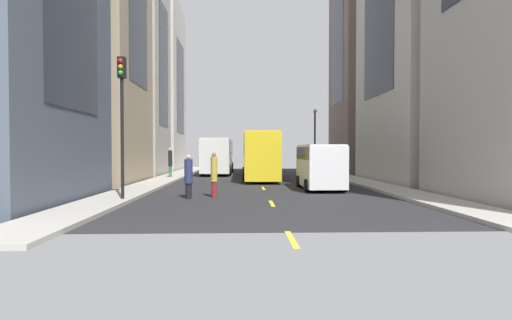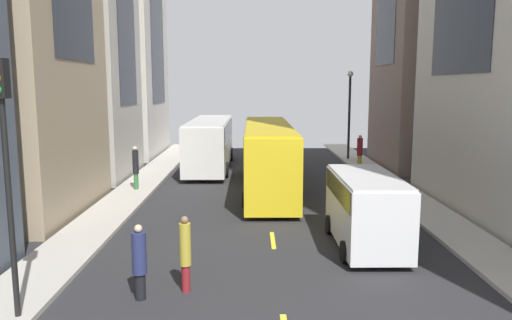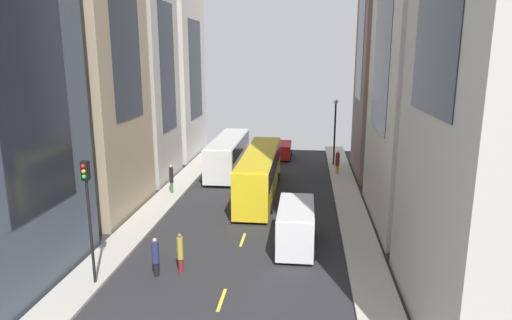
{
  "view_description": "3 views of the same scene",
  "coord_description": "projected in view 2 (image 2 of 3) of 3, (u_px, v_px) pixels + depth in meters",
  "views": [
    {
      "loc": [
        -1.24,
        -31.23,
        2.23
      ],
      "look_at": [
        -0.07,
        3.9,
        1.45
      ],
      "focal_mm": 28.71,
      "sensor_mm": 36.0,
      "label": 1
    },
    {
      "loc": [
        -0.77,
        -24.66,
        5.68
      ],
      "look_at": [
        -0.56,
        -0.05,
        1.96
      ],
      "focal_mm": 34.76,
      "sensor_mm": 36.0,
      "label": 2
    },
    {
      "loc": [
        3.68,
        -32.61,
        11.1
      ],
      "look_at": [
        -0.27,
        2.81,
        2.74
      ],
      "focal_mm": 31.73,
      "sensor_mm": 36.0,
      "label": 3
    }
  ],
  "objects": [
    {
      "name": "pedestrian_waiting_curb",
      "position": [
        185.0,
        252.0,
        13.61
      ],
      "size": [
        0.32,
        0.32,
        2.16
      ],
      "rotation": [
        0.0,
        0.0,
        5.37
      ],
      "color": "maroon",
      "rests_on": "ground"
    },
    {
      "name": "lane_stripe_6",
      "position": [
        260.0,
        147.0,
        46.0
      ],
      "size": [
        0.16,
        2.0,
        0.01
      ],
      "primitive_type": "cube",
      "color": "yellow",
      "rests_on": "ground"
    },
    {
      "name": "streetlamp_near",
      "position": [
        350.0,
        105.0,
        37.09
      ],
      "size": [
        0.44,
        0.44,
        6.6
      ],
      "color": "black",
      "rests_on": "ground"
    },
    {
      "name": "sidewalk_east",
      "position": [
        406.0,
        196.0,
        25.29
      ],
      "size": [
        2.12,
        44.0,
        0.15
      ],
      "primitive_type": "cube",
      "color": "#B2ADA3",
      "rests_on": "ground"
    },
    {
      "name": "lane_stripe_2",
      "position": [
        273.0,
        240.0,
        18.32
      ],
      "size": [
        0.16,
        2.0,
        0.01
      ],
      "primitive_type": "cube",
      "color": "yellow",
      "rests_on": "ground"
    },
    {
      "name": "streetcar_yellow",
      "position": [
        268.0,
        151.0,
        27.05
      ],
      "size": [
        2.7,
        13.48,
        3.59
      ],
      "color": "yellow",
      "rests_on": "ground"
    },
    {
      "name": "car_red_0",
      "position": [
        276.0,
        143.0,
        40.64
      ],
      "size": [
        1.91,
        4.25,
        1.64
      ],
      "color": "red",
      "rests_on": "ground"
    },
    {
      "name": "city_bus_white",
      "position": [
        210.0,
        139.0,
        33.94
      ],
      "size": [
        2.81,
        11.41,
        3.35
      ],
      "color": "silver",
      "rests_on": "ground"
    },
    {
      "name": "building_west_3",
      "position": [
        115.0,
        38.0,
        39.75
      ],
      "size": [
        6.8,
        9.44,
        18.9
      ],
      "color": "beige",
      "rests_on": "ground"
    },
    {
      "name": "lane_stripe_3",
      "position": [
        267.0,
        198.0,
        25.24
      ],
      "size": [
        0.16,
        2.0,
        0.01
      ],
      "primitive_type": "cube",
      "color": "yellow",
      "rests_on": "ground"
    },
    {
      "name": "lane_stripe_4",
      "position": [
        264.0,
        174.0,
        32.16
      ],
      "size": [
        0.16,
        2.0,
        0.01
      ],
      "primitive_type": "cube",
      "color": "yellow",
      "rests_on": "ground"
    },
    {
      "name": "traffic_light_near_corner",
      "position": [
        4.0,
        142.0,
        11.36
      ],
      "size": [
        0.32,
        0.44,
        6.14
      ],
      "color": "black",
      "rests_on": "ground"
    },
    {
      "name": "pedestrian_crossing_mid",
      "position": [
        136.0,
        166.0,
        26.44
      ],
      "size": [
        0.32,
        0.32,
        2.32
      ],
      "rotation": [
        0.0,
        0.0,
        6.01
      ],
      "color": "#336B38",
      "rests_on": "ground"
    },
    {
      "name": "pedestrian_crossing_near",
      "position": [
        360.0,
        150.0,
        34.28
      ],
      "size": [
        0.39,
        0.39,
        2.16
      ],
      "rotation": [
        0.0,
        0.0,
        3.94
      ],
      "color": "gold",
      "rests_on": "ground"
    },
    {
      "name": "delivery_van_white",
      "position": [
        366.0,
        205.0,
        17.39
      ],
      "size": [
        2.25,
        5.13,
        2.58
      ],
      "color": "white",
      "rests_on": "ground"
    },
    {
      "name": "sidewalk_west",
      "position": [
        127.0,
        197.0,
        25.17
      ],
      "size": [
        2.12,
        44.0,
        0.15
      ],
      "primitive_type": "cube",
      "color": "#B2ADA3",
      "rests_on": "ground"
    },
    {
      "name": "building_west_2",
      "position": [
        61.0,
        13.0,
        29.76
      ],
      "size": [
        7.85,
        7.31,
        19.91
      ],
      "color": "#B7B2A8",
      "rests_on": "ground"
    },
    {
      "name": "lane_stripe_5",
      "position": [
        262.0,
        158.0,
        39.08
      ],
      "size": [
        0.16,
        2.0,
        0.01
      ],
      "primitive_type": "cube",
      "color": "yellow",
      "rests_on": "ground"
    },
    {
      "name": "ground_plane",
      "position": [
        267.0,
        198.0,
        25.24
      ],
      "size": [
        40.35,
        40.35,
        0.0
      ],
      "primitive_type": "plane",
      "color": "#28282B"
    },
    {
      "name": "pedestrian_walking_far",
      "position": [
        139.0,
        261.0,
        13.13
      ],
      "size": [
        0.39,
        0.39,
        2.06
      ],
      "rotation": [
        0.0,
        0.0,
        1.01
      ],
      "color": "black",
      "rests_on": "ground"
    }
  ]
}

